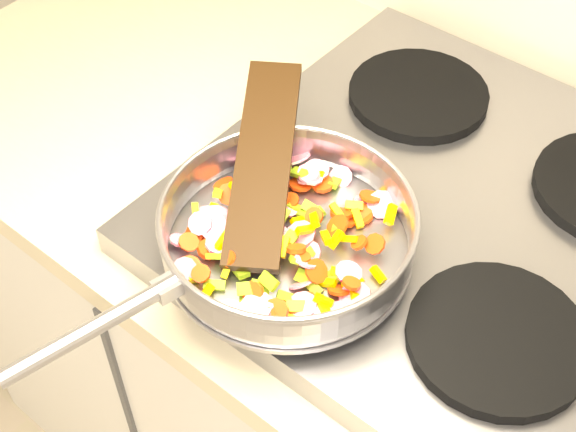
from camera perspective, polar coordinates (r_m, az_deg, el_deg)
The scene contains 7 objects.
cooktop at distance 1.00m, azimuth 11.38°, elevation 0.05°, with size 0.60×0.60×0.04m, color #939399.
grate_fl at distance 0.95m, azimuth 0.00°, elevation 0.33°, with size 0.19×0.19×0.02m, color black.
grate_fr at distance 0.86m, azimuth 14.68°, elevation -8.39°, with size 0.19×0.19×0.02m, color black.
grate_bl at distance 1.12m, azimuth 9.25°, elevation 8.51°, with size 0.19×0.19×0.02m, color black.
saute_pan at distance 0.87m, azimuth -0.12°, elevation -0.99°, with size 0.33×0.49×0.06m.
vegetable_heap at distance 0.88m, azimuth -0.17°, elevation -1.54°, with size 0.26×0.28×0.05m.
wooden_spatula at distance 0.91m, azimuth -1.74°, elevation 3.98°, with size 0.28×0.06×0.01m, color black.
Camera 1 is at (-0.43, 1.03, 1.64)m, focal length 50.00 mm.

